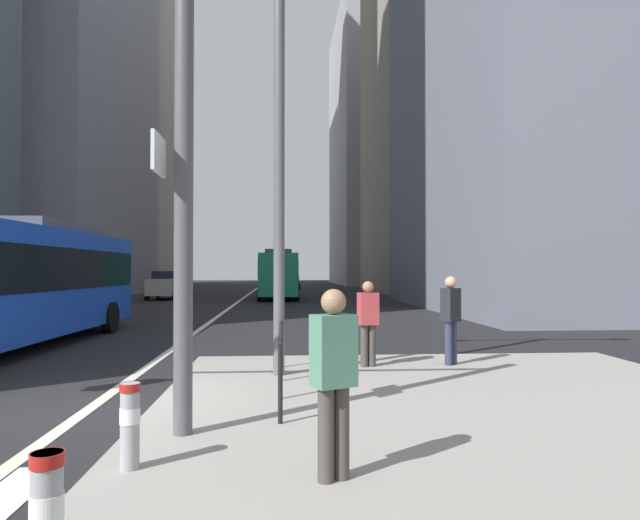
% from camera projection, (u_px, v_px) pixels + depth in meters
% --- Properties ---
extents(ground_plane, '(160.00, 160.00, 0.00)m').
position_uv_depth(ground_plane, '(227.00, 310.00, 28.10)').
color(ground_plane, black).
extents(median_island, '(9.00, 10.00, 0.15)m').
position_uv_depth(median_island, '(482.00, 416.00, 7.51)').
color(median_island, gray).
rests_on(median_island, ground).
extents(lane_centre_line, '(0.20, 80.00, 0.01)m').
position_uv_depth(lane_centre_line, '(241.00, 300.00, 38.08)').
color(lane_centre_line, beige).
rests_on(lane_centre_line, ground).
extents(office_tower_left_far, '(10.56, 23.70, 47.24)m').
position_uv_depth(office_tower_left_far, '(136.00, 102.00, 71.81)').
color(office_tower_left_far, gray).
rests_on(office_tower_left_far, ground).
extents(office_tower_right_mid, '(11.52, 17.28, 31.92)m').
position_uv_depth(office_tower_right_mid, '(434.00, 122.00, 52.79)').
color(office_tower_right_mid, gray).
rests_on(office_tower_right_mid, ground).
extents(office_tower_right_far, '(13.22, 25.08, 37.93)m').
position_uv_depth(office_tower_right_far, '(383.00, 151.00, 79.69)').
color(office_tower_right_far, '#9E9EA3').
rests_on(office_tower_right_far, ground).
extents(city_bus_blue_oncoming, '(2.95, 11.76, 3.40)m').
position_uv_depth(city_bus_blue_oncoming, '(14.00, 278.00, 14.35)').
color(city_bus_blue_oncoming, blue).
rests_on(city_bus_blue_oncoming, ground).
extents(city_bus_red_receding, '(2.72, 10.58, 3.40)m').
position_uv_depth(city_bus_red_receding, '(279.00, 273.00, 39.84)').
color(city_bus_red_receding, '#198456').
rests_on(city_bus_red_receding, ground).
extents(car_oncoming_mid, '(2.11, 4.59, 1.94)m').
position_uv_depth(car_oncoming_mid, '(166.00, 285.00, 38.75)').
color(car_oncoming_mid, '#B2A899').
rests_on(car_oncoming_mid, ground).
extents(car_receding_near, '(2.04, 4.13, 1.94)m').
position_uv_depth(car_receding_near, '(290.00, 279.00, 59.72)').
color(car_receding_near, '#232838').
rests_on(car_receding_near, ground).
extents(street_lamp_post, '(5.50, 0.32, 8.00)m').
position_uv_depth(street_lamp_post, '(279.00, 92.00, 10.17)').
color(street_lamp_post, '#56565B').
rests_on(street_lamp_post, median_island).
extents(bollard_front, '(0.20, 0.20, 0.83)m').
position_uv_depth(bollard_front, '(47.00, 515.00, 3.27)').
color(bollard_front, '#99999E').
rests_on(bollard_front, median_island).
extents(bollard_left, '(0.20, 0.20, 0.81)m').
position_uv_depth(bollard_left, '(130.00, 421.00, 5.33)').
color(bollard_left, '#99999E').
rests_on(bollard_left, median_island).
extents(pedestrian_railing, '(0.06, 4.04, 0.98)m').
position_uv_depth(pedestrian_railing, '(281.00, 344.00, 8.89)').
color(pedestrian_railing, black).
rests_on(pedestrian_railing, median_island).
extents(pedestrian_waiting, '(0.42, 0.32, 1.67)m').
position_uv_depth(pedestrian_waiting, '(368.00, 319.00, 10.96)').
color(pedestrian_waiting, '#423D38').
rests_on(pedestrian_waiting, median_island).
extents(pedestrian_walking, '(0.45, 0.43, 1.76)m').
position_uv_depth(pedestrian_walking, '(451.00, 315.00, 11.17)').
color(pedestrian_walking, '#2D334C').
rests_on(pedestrian_walking, median_island).
extents(pedestrian_far, '(0.45, 0.38, 1.72)m').
position_uv_depth(pedestrian_far, '(334.00, 373.00, 5.06)').
color(pedestrian_far, '#423D38').
rests_on(pedestrian_far, median_island).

